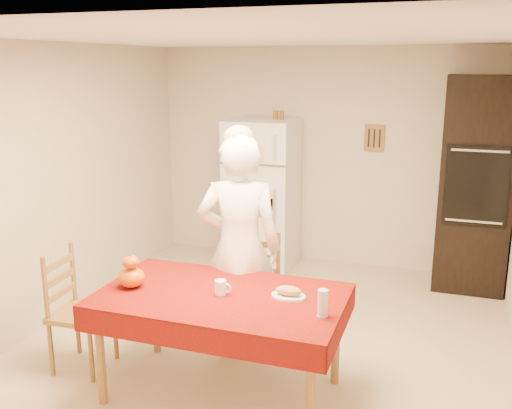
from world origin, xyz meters
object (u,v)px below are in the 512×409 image
at_px(seated_woman, 239,249).
at_px(chair_far, 256,286).
at_px(refrigerator, 262,194).
at_px(bread_plate, 288,296).
at_px(wine_glass, 323,303).
at_px(coffee_mug, 221,287).
at_px(pumpkin_lower, 132,277).
at_px(chair_left, 74,306).
at_px(oven_cabinet, 475,185).
at_px(dining_table, 221,303).

bearing_deg(seated_woman, chair_far, -116.00).
relative_size(refrigerator, bread_plate, 7.08).
xyz_separation_m(seated_woman, wine_glass, (0.81, -0.68, -0.06)).
distance_m(coffee_mug, pumpkin_lower, 0.65).
relative_size(chair_far, seated_woman, 0.52).
xyz_separation_m(coffee_mug, bread_plate, (0.46, 0.10, -0.04)).
relative_size(chair_far, wine_glass, 5.40).
xyz_separation_m(wine_glass, bread_plate, (-0.28, 0.21, -0.08)).
distance_m(refrigerator, pumpkin_lower, 2.76).
relative_size(chair_left, seated_woman, 0.52).
bearing_deg(chair_far, pumpkin_lower, -140.09).
bearing_deg(refrigerator, chair_left, -103.11).
bearing_deg(pumpkin_lower, oven_cabinet, 50.16).
bearing_deg(dining_table, bread_plate, 11.49).
bearing_deg(chair_far, refrigerator, 92.20).
bearing_deg(coffee_mug, dining_table, 46.25).
height_order(oven_cabinet, chair_far, oven_cabinet).
height_order(dining_table, chair_left, chair_left).
xyz_separation_m(seated_woman, coffee_mug, (0.07, -0.56, -0.09)).
bearing_deg(coffee_mug, oven_cabinet, 58.13).
distance_m(dining_table, bread_plate, 0.47).
height_order(refrigerator, bread_plate, refrigerator).
height_order(refrigerator, chair_left, refrigerator).
xyz_separation_m(chair_left, wine_glass, (1.95, -0.10, 0.34)).
xyz_separation_m(refrigerator, oven_cabinet, (2.28, 0.05, 0.25)).
bearing_deg(pumpkin_lower, wine_glass, -1.49).
xyz_separation_m(oven_cabinet, pumpkin_lower, (-2.35, -2.81, -0.27)).
bearing_deg(pumpkin_lower, dining_table, 7.38).
xyz_separation_m(refrigerator, chair_far, (0.57, -1.88, -0.34)).
bearing_deg(refrigerator, coffee_mug, -77.73).
height_order(refrigerator, chair_far, refrigerator).
distance_m(chair_far, pumpkin_lower, 1.14).
height_order(oven_cabinet, wine_glass, oven_cabinet).
height_order(oven_cabinet, coffee_mug, oven_cabinet).
bearing_deg(chair_far, wine_glass, -65.16).
xyz_separation_m(chair_far, wine_glass, (0.76, -0.92, 0.34)).
bearing_deg(dining_table, pumpkin_lower, -172.62).
bearing_deg(coffee_mug, bread_plate, 11.71).
distance_m(chair_far, wine_glass, 1.24).
bearing_deg(chair_left, wine_glass, -96.56).
distance_m(refrigerator, chair_far, 1.99).
bearing_deg(wine_glass, chair_far, 129.42).
xyz_separation_m(oven_cabinet, chair_left, (-2.91, -2.74, -0.59)).
bearing_deg(wine_glass, coffee_mug, 170.95).
distance_m(seated_woman, coffee_mug, 0.58).
bearing_deg(dining_table, wine_glass, -9.25).
bearing_deg(seated_woman, bread_plate, 125.11).
distance_m(refrigerator, wine_glass, 3.10).
relative_size(chair_far, pumpkin_lower, 5.02).
relative_size(refrigerator, coffee_mug, 17.00).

